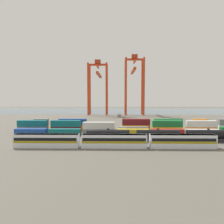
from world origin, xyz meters
name	(u,v)px	position (x,y,z in m)	size (l,w,h in m)	color
ground_plane	(121,122)	(0.00, 40.00, 0.00)	(420.00, 420.00, 0.00)	#5B564C
harbour_water	(119,111)	(0.00, 148.92, 0.00)	(400.00, 110.00, 0.01)	#475B6B
passenger_train	(114,140)	(-3.62, -23.98, 2.14)	(58.21, 3.14, 3.90)	silver
freight_tank_row	(183,135)	(19.10, -15.28, 2.04)	(63.76, 2.87, 4.33)	#232326
shipping_container_0	(31,132)	(-35.89, -5.04, 1.30)	(12.10, 2.44, 2.60)	#1C4299
shipping_container_1	(65,132)	(-22.79, -5.04, 1.30)	(12.10, 2.44, 2.60)	#146066
shipping_container_2	(99,132)	(-9.68, -5.04, 1.30)	(12.10, 2.44, 2.60)	slate
shipping_container_3	(99,126)	(-9.68, -5.04, 3.90)	(12.10, 2.44, 2.60)	silver
shipping_container_4	(133,132)	(3.42, -5.04, 1.30)	(12.10, 2.44, 2.60)	gold
shipping_container_5	(167,132)	(16.52, -5.04, 1.30)	(12.10, 2.44, 2.60)	#AD211C
shipping_container_6	(202,133)	(29.63, -5.04, 1.30)	(12.10, 2.44, 2.60)	silver
shipping_container_7	(33,130)	(-37.67, 1.04, 1.30)	(12.10, 2.44, 2.60)	slate
shipping_container_8	(33,123)	(-37.67, 1.04, 3.90)	(12.10, 2.44, 2.60)	#146066
shipping_container_9	(66,130)	(-23.79, 1.04, 1.30)	(12.10, 2.44, 2.60)	maroon
shipping_container_10	(66,123)	(-23.79, 1.04, 3.90)	(12.10, 2.44, 2.60)	#146066
shipping_container_11	(99,130)	(-9.91, 1.04, 1.30)	(6.04, 2.44, 2.60)	#197538
shipping_container_12	(133,130)	(3.97, 1.04, 1.30)	(12.10, 2.44, 2.60)	slate
shipping_container_13	(167,130)	(17.84, 1.04, 1.30)	(12.10, 2.44, 2.60)	gold
shipping_container_14	(167,124)	(17.84, 1.04, 3.90)	(12.10, 2.44, 2.60)	#197538
shipping_container_15	(201,130)	(31.72, 1.04, 1.30)	(12.10, 2.44, 2.60)	orange
shipping_container_16	(201,124)	(31.72, 1.04, 3.90)	(12.10, 2.44, 2.60)	silver
shipping_container_18	(42,128)	(-36.19, 7.12, 1.30)	(6.04, 2.44, 2.60)	gold
shipping_container_19	(41,122)	(-36.19, 7.12, 3.90)	(6.04, 2.44, 2.60)	slate
shipping_container_20	(73,128)	(-22.22, 7.12, 1.30)	(12.10, 2.44, 2.60)	orange
shipping_container_21	(73,122)	(-22.22, 7.12, 3.90)	(12.10, 2.44, 2.60)	#1C4299
shipping_container_22	(104,128)	(-8.25, 7.12, 1.30)	(6.04, 2.44, 2.60)	#1C4299
shipping_container_23	(136,128)	(5.71, 7.12, 1.30)	(12.10, 2.44, 2.60)	orange
shipping_container_24	(136,122)	(5.71, 7.12, 3.90)	(12.10, 2.44, 2.60)	maroon
shipping_container_25	(168,128)	(19.68, 7.12, 1.30)	(12.10, 2.44, 2.60)	#197538
shipping_container_26	(168,122)	(19.68, 7.12, 3.90)	(12.10, 2.44, 2.60)	#197538
shipping_container_27	(200,128)	(33.64, 7.12, 1.30)	(6.04, 2.44, 2.60)	#146066
shipping_container_28	(200,122)	(33.64, 7.12, 3.90)	(6.04, 2.44, 2.60)	orange
gantry_crane_west	(98,81)	(-18.52, 96.38, 28.72)	(16.67, 41.43, 46.32)	red
gantry_crane_central	(134,79)	(12.36, 95.60, 30.92)	(16.20, 37.82, 50.55)	red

